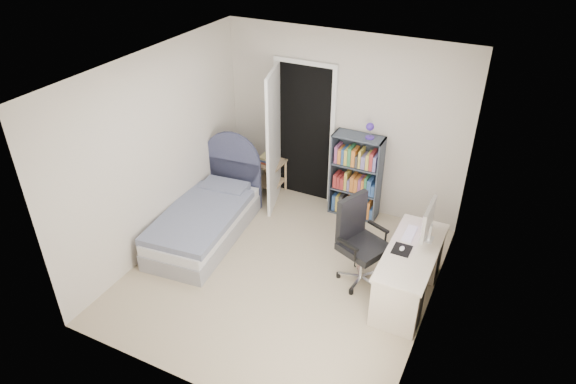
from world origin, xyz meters
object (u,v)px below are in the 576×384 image
at_px(office_chair, 359,237).
at_px(bookcase, 356,180).
at_px(floor_lamp, 275,157).
at_px(desk, 410,270).
at_px(nightstand, 269,169).
at_px(bed, 207,218).

bearing_deg(office_chair, bookcase, 110.87).
height_order(floor_lamp, desk, floor_lamp).
height_order(nightstand, office_chair, office_chair).
xyz_separation_m(floor_lamp, office_chair, (1.79, -1.36, 0.03)).
bearing_deg(bed, bookcase, 40.42).
bearing_deg(desk, floor_lamp, 149.98).
bearing_deg(nightstand, bed, -99.71).
distance_m(nightstand, bookcase, 1.36).
relative_size(bookcase, desk, 1.08).
bearing_deg(nightstand, desk, -27.69).
relative_size(bed, desk, 1.45).
height_order(bed, office_chair, bed).
height_order(desk, office_chair, desk).
distance_m(nightstand, desk, 2.80).
relative_size(nightstand, desk, 0.46).
bearing_deg(bed, nightstand, 80.29).
bearing_deg(nightstand, office_chair, -34.39).
height_order(floor_lamp, bookcase, bookcase).
distance_m(floor_lamp, office_chair, 2.25).
bearing_deg(floor_lamp, bed, -101.17).
height_order(bed, floor_lamp, floor_lamp).
distance_m(desk, office_chair, 0.67).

